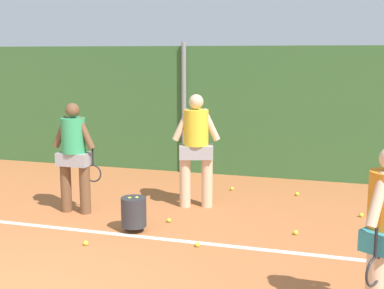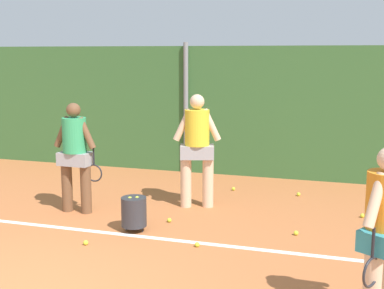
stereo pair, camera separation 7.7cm
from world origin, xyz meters
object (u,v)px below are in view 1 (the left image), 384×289
object	(u,v)px
tennis_ball_0	(86,243)
tennis_ball_3	(198,245)
player_backcourt_far	(196,144)
tennis_ball_6	(296,233)
tennis_ball_9	(361,215)
tennis_ball_7	(232,189)
player_midcourt	(74,152)
ball_hopper	(134,212)
tennis_ball_1	(297,194)
tennis_ball_4	(169,220)

from	to	relation	value
tennis_ball_0	tennis_ball_3	world-z (taller)	same
player_backcourt_far	tennis_ball_6	distance (m)	2.21
tennis_ball_6	tennis_ball_9	bearing A→B (deg)	51.03
tennis_ball_0	tennis_ball_6	size ratio (longest dim) A/B	1.00
tennis_ball_7	tennis_ball_3	bearing A→B (deg)	-86.53
player_midcourt	tennis_ball_6	xyz separation A→B (m)	(3.48, -0.07, -0.95)
ball_hopper	tennis_ball_6	world-z (taller)	ball_hopper
tennis_ball_9	ball_hopper	bearing A→B (deg)	-152.63
player_midcourt	tennis_ball_1	xyz separation A→B (m)	(3.30, 2.01, -0.95)
ball_hopper	tennis_ball_0	xyz separation A→B (m)	(-0.40, -0.70, -0.26)
tennis_ball_6	tennis_ball_0	bearing A→B (deg)	-155.24
tennis_ball_9	tennis_ball_6	bearing A→B (deg)	-128.97
player_midcourt	player_backcourt_far	world-z (taller)	player_backcourt_far
player_midcourt	tennis_ball_0	world-z (taller)	player_midcourt
tennis_ball_6	tennis_ball_7	distance (m)	2.51
ball_hopper	tennis_ball_6	size ratio (longest dim) A/B	7.78
tennis_ball_7	ball_hopper	bearing A→B (deg)	-108.26
tennis_ball_4	tennis_ball_7	bearing A→B (deg)	76.14
player_midcourt	player_backcourt_far	bearing A→B (deg)	27.27
player_midcourt	tennis_ball_9	bearing A→B (deg)	14.63
tennis_ball_4	ball_hopper	bearing A→B (deg)	-123.53
player_midcourt	tennis_ball_7	size ratio (longest dim) A/B	26.62
player_midcourt	tennis_ball_0	bearing A→B (deg)	-55.34
tennis_ball_3	tennis_ball_0	bearing A→B (deg)	-165.38
tennis_ball_1	tennis_ball_9	distance (m)	1.45
player_midcourt	tennis_ball_4	bearing A→B (deg)	-0.93
tennis_ball_6	tennis_ball_9	world-z (taller)	same
ball_hopper	tennis_ball_4	xyz separation A→B (m)	(0.35, 0.52, -0.26)
player_midcourt	tennis_ball_1	world-z (taller)	player_midcourt
player_backcourt_far	ball_hopper	bearing A→B (deg)	53.66
tennis_ball_6	tennis_ball_4	bearing A→B (deg)	179.65
tennis_ball_1	tennis_ball_6	world-z (taller)	same
player_midcourt	tennis_ball_6	distance (m)	3.61
tennis_ball_0	tennis_ball_9	bearing A→B (deg)	33.36
player_midcourt	tennis_ball_3	bearing A→B (deg)	-20.47
player_backcourt_far	ball_hopper	xyz separation A→B (m)	(-0.51, -1.44, -0.76)
player_midcourt	tennis_ball_4	size ratio (longest dim) A/B	26.62
tennis_ball_3	tennis_ball_9	xyz separation A→B (m)	(2.09, 1.95, 0.00)
tennis_ball_1	tennis_ball_3	distance (m)	3.09
player_backcourt_far	ball_hopper	distance (m)	1.70
tennis_ball_0	tennis_ball_3	distance (m)	1.48
tennis_ball_3	tennis_ball_9	size ratio (longest dim) A/B	1.00
tennis_ball_3	tennis_ball_4	world-z (taller)	same
player_midcourt	ball_hopper	distance (m)	1.54
player_backcourt_far	tennis_ball_4	bearing A→B (deg)	63.13
tennis_ball_0	tennis_ball_4	xyz separation A→B (m)	(0.74, 1.22, 0.00)
tennis_ball_0	tennis_ball_7	world-z (taller)	same
tennis_ball_7	tennis_ball_1	bearing A→B (deg)	-1.01
tennis_ball_4	tennis_ball_3	bearing A→B (deg)	-50.77
tennis_ball_3	tennis_ball_9	bearing A→B (deg)	42.96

